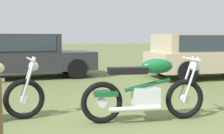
{
  "coord_description": "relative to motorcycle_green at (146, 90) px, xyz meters",
  "views": [
    {
      "loc": [
        -1.05,
        -4.44,
        1.33
      ],
      "look_at": [
        -0.52,
        0.72,
        0.82
      ],
      "focal_mm": 49.03,
      "sensor_mm": 36.0,
      "label": 1
    }
  ],
  "objects": [
    {
      "name": "car_beige",
      "position": [
        3.11,
        4.91,
        0.34
      ],
      "size": [
        4.42,
        2.44,
        1.43
      ],
      "rotation": [
        0.0,
        0.0,
        0.16
      ],
      "color": "#BCAD8C",
      "rests_on": "ground"
    },
    {
      "name": "motorcycle_green",
      "position": [
        0.0,
        0.0,
        0.0
      ],
      "size": [
        2.02,
        0.65,
        1.02
      ],
      "rotation": [
        0.0,
        0.0,
        0.1
      ],
      "color": "black",
      "rests_on": "ground"
    },
    {
      "name": "ground_plane",
      "position": [
        0.02,
        -0.26,
        -0.49
      ],
      "size": [
        120.0,
        120.0,
        0.0
      ],
      "primitive_type": "plane",
      "color": "olive"
    },
    {
      "name": "car_charcoal",
      "position": [
        -2.94,
        5.46,
        0.31
      ],
      "size": [
        4.85,
        2.87,
        1.43
      ],
      "rotation": [
        0.0,
        0.0,
        0.26
      ],
      "color": "#2D2D33",
      "rests_on": "ground"
    }
  ]
}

